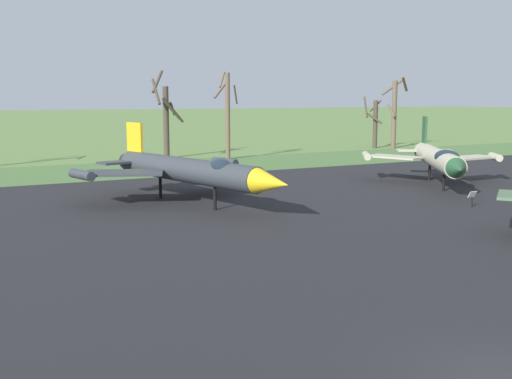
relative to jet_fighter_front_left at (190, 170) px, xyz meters
The scene contains 9 objects.
asphalt_apron 10.44m from the jet_fighter_front_left, 102.03° to the right, with size 86.44×44.15×0.05m, color black.
grass_verge_strip 18.27m from the jet_fighter_front_left, 96.76° to the left, with size 146.44×12.00×0.06m, color #4B6F39.
jet_fighter_front_left is the anchor object (origin of this frame).
jet_fighter_front_right 17.32m from the jet_fighter_front_left, ahead, with size 10.29×12.04×4.50m.
info_placard_front_right 15.37m from the jet_fighter_front_left, 30.68° to the right, with size 0.51×0.24×0.91m.
bare_tree_left_of_center 27.24m from the jet_fighter_front_left, 72.95° to the left, with size 2.93×2.96×8.55m.
bare_tree_center 25.20m from the jet_fighter_front_left, 59.95° to the left, with size 2.43×2.44×8.35m.
bare_tree_right_of_center 42.72m from the jet_fighter_front_left, 37.83° to the left, with size 2.72×3.04×6.03m.
bare_tree_far_right 43.77m from the jet_fighter_front_left, 35.06° to the left, with size 2.59×3.57×8.36m.
Camera 1 is at (-10.31, -7.95, 5.89)m, focal length 43.18 mm.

